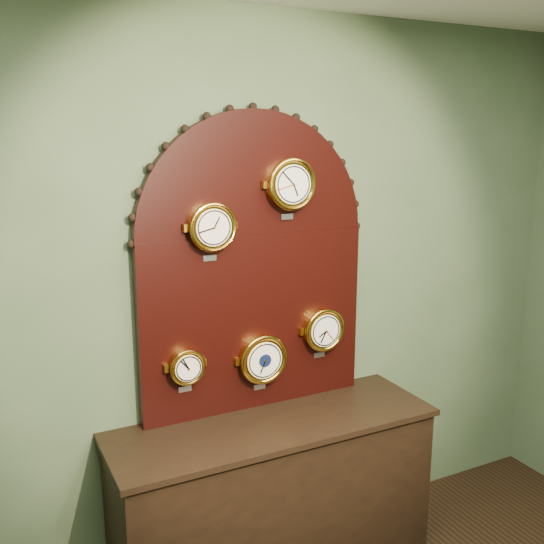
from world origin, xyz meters
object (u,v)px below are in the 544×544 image
roman_clock (212,227)px  hygrometer (186,366)px  barometer (262,359)px  tide_clock (323,329)px  shop_counter (274,499)px  display_board (254,255)px  arabic_clock (290,184)px

roman_clock → hygrometer: size_ratio=1.24×
barometer → tide_clock: size_ratio=1.08×
shop_counter → barometer: 0.72m
shop_counter → roman_clock: size_ratio=5.63×
roman_clock → hygrometer: roman_clock is taller
display_board → tide_clock: display_board is taller
hygrometer → tide_clock: bearing=-0.1°
shop_counter → hygrometer: hygrometer is taller
shop_counter → roman_clock: roman_clock is taller
hygrometer → arabic_clock: bearing=-0.2°
tide_clock → hygrometer: bearing=179.9°
shop_counter → roman_clock: bearing=148.1°
hygrometer → shop_counter: bearing=-21.7°
display_board → roman_clock: 0.30m
display_board → roman_clock: size_ratio=5.38×
barometer → shop_counter: bearing=-94.4°
display_board → roman_clock: display_board is taller
shop_counter → hygrometer: (-0.39, 0.15, 0.73)m
hygrometer → barometer: (0.40, -0.00, -0.03)m
hygrometer → tide_clock: tide_clock is taller
barometer → tide_clock: (0.36, 0.00, 0.10)m
shop_counter → roman_clock: (-0.25, 0.15, 1.39)m
roman_clock → arabic_clock: bearing=-0.1°
arabic_clock → tide_clock: size_ratio=1.08×
shop_counter → hygrometer: 0.84m
shop_counter → display_board: bearing=90.0°
tide_clock → arabic_clock: bearing=-179.8°
hygrometer → tide_clock: 0.76m
shop_counter → barometer: size_ratio=5.21×
roman_clock → tide_clock: bearing=0.0°
shop_counter → hygrometer: bearing=158.3°
arabic_clock → hygrometer: (-0.56, 0.00, -0.84)m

